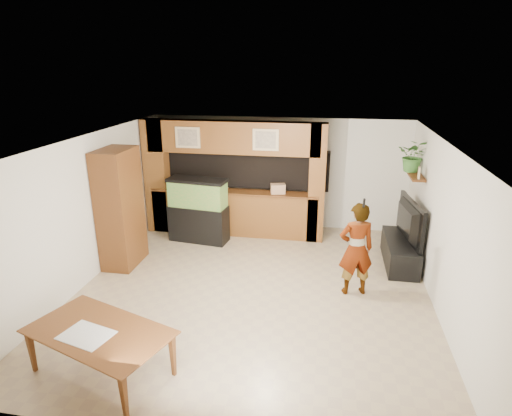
% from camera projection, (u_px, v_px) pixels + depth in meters
% --- Properties ---
extents(floor, '(6.50, 6.50, 0.00)m').
position_uv_depth(floor, '(254.00, 289.00, 7.52)').
color(floor, gray).
rests_on(floor, ground).
extents(ceiling, '(6.50, 6.50, 0.00)m').
position_uv_depth(ceiling, '(253.00, 142.00, 6.67)').
color(ceiling, white).
rests_on(ceiling, wall_back).
extents(wall_back, '(6.00, 0.00, 6.00)m').
position_uv_depth(wall_back, '(278.00, 173.00, 10.12)').
color(wall_back, silver).
rests_on(wall_back, floor).
extents(wall_left, '(0.00, 6.50, 6.50)m').
position_uv_depth(wall_left, '(88.00, 210.00, 7.59)').
color(wall_left, silver).
rests_on(wall_left, floor).
extents(wall_right, '(0.00, 6.50, 6.50)m').
position_uv_depth(wall_right, '(444.00, 232.00, 6.60)').
color(wall_right, silver).
rests_on(wall_right, floor).
extents(partition, '(4.20, 0.99, 2.60)m').
position_uv_depth(partition, '(233.00, 177.00, 9.70)').
color(partition, brown).
rests_on(partition, floor).
extents(wall_clock, '(0.05, 0.25, 0.25)m').
position_uv_depth(wall_clock, '(113.00, 164.00, 8.32)').
color(wall_clock, black).
rests_on(wall_clock, wall_left).
extents(wall_shelf, '(0.25, 0.90, 0.04)m').
position_uv_depth(wall_shelf, '(415.00, 175.00, 8.31)').
color(wall_shelf, '#622F17').
rests_on(wall_shelf, wall_right).
extents(pantry_cabinet, '(0.57, 0.94, 2.29)m').
position_uv_depth(pantry_cabinet, '(120.00, 208.00, 8.15)').
color(pantry_cabinet, '#622F17').
rests_on(pantry_cabinet, floor).
extents(trash_can, '(0.28, 0.28, 0.52)m').
position_uv_depth(trash_can, '(134.00, 247.00, 8.61)').
color(trash_can, '#B2B2B7').
rests_on(trash_can, floor).
extents(aquarium, '(1.28, 0.48, 1.42)m').
position_uv_depth(aquarium, '(198.00, 211.00, 9.37)').
color(aquarium, black).
rests_on(aquarium, floor).
extents(tv_stand, '(0.56, 1.52, 0.51)m').
position_uv_depth(tv_stand, '(400.00, 252.00, 8.40)').
color(tv_stand, black).
rests_on(tv_stand, floor).
extents(television, '(0.38, 1.41, 0.81)m').
position_uv_depth(television, '(403.00, 221.00, 8.18)').
color(television, black).
rests_on(television, tv_stand).
extents(photo_frame, '(0.05, 0.16, 0.21)m').
position_uv_depth(photo_frame, '(419.00, 173.00, 7.98)').
color(photo_frame, tan).
rests_on(photo_frame, wall_shelf).
extents(potted_plant, '(0.72, 0.67, 0.65)m').
position_uv_depth(potted_plant, '(414.00, 156.00, 8.41)').
color(potted_plant, '#376D2B').
rests_on(potted_plant, wall_shelf).
extents(person, '(0.68, 0.54, 1.63)m').
position_uv_depth(person, '(356.00, 249.00, 7.16)').
color(person, tan).
rests_on(person, floor).
extents(microphone, '(0.04, 0.11, 0.17)m').
position_uv_depth(microphone, '(364.00, 203.00, 6.72)').
color(microphone, black).
rests_on(microphone, person).
extents(dining_table, '(2.03, 1.54, 0.63)m').
position_uv_depth(dining_table, '(99.00, 354.00, 5.37)').
color(dining_table, '#622F17').
rests_on(dining_table, floor).
extents(newspaper_a, '(0.70, 0.58, 0.01)m').
position_uv_depth(newspaper_a, '(86.00, 335.00, 5.21)').
color(newspaper_a, silver).
rests_on(newspaper_a, dining_table).
extents(counter_box, '(0.36, 0.28, 0.21)m').
position_uv_depth(counter_box, '(278.00, 189.00, 9.41)').
color(counter_box, '#AA7E5C').
rests_on(counter_box, partition).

